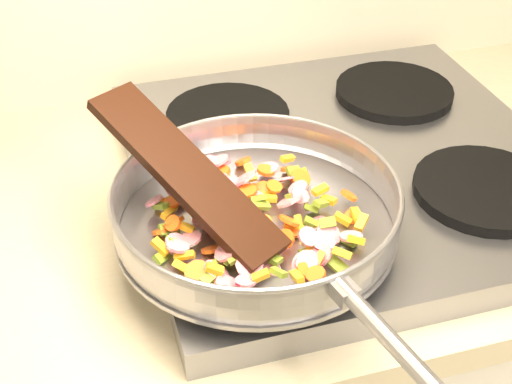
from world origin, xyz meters
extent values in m
cube|color=#939399|center=(-0.70, 1.67, 0.92)|extent=(0.60, 0.60, 0.04)
cylinder|color=black|center=(-0.84, 1.52, 0.95)|extent=(0.19, 0.19, 0.02)
cylinder|color=black|center=(-0.56, 1.52, 0.95)|extent=(0.19, 0.19, 0.02)
cylinder|color=black|center=(-0.84, 1.81, 0.95)|extent=(0.19, 0.19, 0.02)
cylinder|color=black|center=(-0.56, 1.81, 0.95)|extent=(0.19, 0.19, 0.02)
cylinder|color=#9E9EA5|center=(-0.88, 1.53, 0.96)|extent=(0.34, 0.34, 0.01)
torus|color=#9E9EA5|center=(-0.88, 1.53, 0.99)|extent=(0.39, 0.39, 0.05)
torus|color=#9E9EA5|center=(-0.88, 1.53, 1.01)|extent=(0.34, 0.34, 0.01)
cylinder|color=#9E9EA5|center=(-0.82, 1.27, 1.01)|extent=(0.06, 0.19, 0.02)
cube|color=#9E9EA5|center=(-0.84, 1.35, 1.00)|extent=(0.03, 0.03, 0.02)
cylinder|color=#BD1239|center=(-0.92, 1.41, 0.98)|extent=(0.03, 0.03, 0.01)
cylinder|color=#BD1239|center=(-0.88, 1.47, 0.98)|extent=(0.04, 0.04, 0.02)
cube|color=olive|center=(-0.80, 1.59, 0.97)|extent=(0.02, 0.02, 0.02)
cylinder|color=#BD1239|center=(-0.90, 1.59, 0.98)|extent=(0.03, 0.03, 0.02)
cylinder|color=#BD1239|center=(-0.85, 1.43, 0.96)|extent=(0.03, 0.03, 0.01)
cylinder|color=#FA5E18|center=(-0.92, 1.57, 0.98)|extent=(0.04, 0.03, 0.02)
cube|color=olive|center=(-0.89, 1.41, 0.99)|extent=(0.02, 0.02, 0.01)
cylinder|color=#FA5E18|center=(-0.85, 1.40, 0.98)|extent=(0.03, 0.03, 0.02)
cube|color=olive|center=(-0.95, 1.45, 0.97)|extent=(0.02, 0.02, 0.01)
cube|color=olive|center=(-0.93, 1.46, 0.97)|extent=(0.01, 0.03, 0.02)
cylinder|color=#BD1239|center=(-0.83, 1.43, 0.98)|extent=(0.03, 0.04, 0.03)
cube|color=yellow|center=(-0.86, 1.61, 0.97)|extent=(0.01, 0.03, 0.02)
cube|color=yellow|center=(-1.00, 1.50, 0.97)|extent=(0.02, 0.02, 0.02)
cylinder|color=#BD1239|center=(-0.90, 1.47, 0.97)|extent=(0.03, 0.03, 0.02)
cylinder|color=#FA5E18|center=(-0.98, 1.53, 0.98)|extent=(0.04, 0.03, 0.03)
cube|color=olive|center=(-0.92, 1.47, 0.97)|extent=(0.03, 0.02, 0.01)
cube|color=yellow|center=(-0.97, 1.58, 0.97)|extent=(0.02, 0.02, 0.01)
cylinder|color=#BD1239|center=(-0.90, 1.57, 0.97)|extent=(0.04, 0.04, 0.01)
cylinder|color=#FA5E18|center=(-0.89, 1.52, 0.97)|extent=(0.03, 0.03, 0.02)
cube|color=yellow|center=(-0.83, 1.45, 0.97)|extent=(0.02, 0.02, 0.02)
cube|color=yellow|center=(-0.78, 1.49, 0.97)|extent=(0.02, 0.02, 0.01)
cylinder|color=#FA5E18|center=(-0.92, 1.59, 0.97)|extent=(0.03, 0.04, 0.02)
cube|color=yellow|center=(-0.92, 1.54, 0.98)|extent=(0.02, 0.02, 0.01)
cylinder|color=#FA5E18|center=(-0.99, 1.53, 0.97)|extent=(0.03, 0.03, 0.02)
cube|color=olive|center=(-0.99, 1.57, 0.98)|extent=(0.02, 0.02, 0.02)
cylinder|color=#BD1239|center=(-0.93, 1.46, 0.98)|extent=(0.04, 0.05, 0.03)
cylinder|color=#FA5E18|center=(-0.94, 1.49, 0.97)|extent=(0.03, 0.03, 0.02)
cylinder|color=#FA5E18|center=(-0.85, 1.49, 0.98)|extent=(0.03, 0.04, 0.02)
cube|color=yellow|center=(-0.91, 1.41, 0.99)|extent=(0.02, 0.01, 0.01)
cylinder|color=#FA5E18|center=(-0.80, 1.58, 0.98)|extent=(0.04, 0.04, 0.02)
cube|color=yellow|center=(-0.79, 1.44, 0.99)|extent=(0.02, 0.02, 0.01)
cube|color=yellow|center=(-0.96, 1.52, 0.98)|extent=(0.02, 0.02, 0.01)
cylinder|color=#BD1239|center=(-0.98, 1.49, 0.98)|extent=(0.03, 0.03, 0.01)
cylinder|color=#FA5E18|center=(-0.86, 1.58, 0.97)|extent=(0.04, 0.04, 0.02)
cube|color=olive|center=(-0.98, 1.50, 0.98)|extent=(0.02, 0.02, 0.01)
cube|color=olive|center=(-0.82, 1.54, 0.98)|extent=(0.02, 0.02, 0.02)
cube|color=yellow|center=(-0.98, 1.59, 0.97)|extent=(0.02, 0.02, 0.02)
cylinder|color=#BD1239|center=(-0.82, 1.45, 0.98)|extent=(0.04, 0.04, 0.01)
cylinder|color=#BD1239|center=(-0.89, 1.59, 0.98)|extent=(0.04, 0.04, 0.01)
cylinder|color=#BD1239|center=(-0.93, 1.54, 0.98)|extent=(0.05, 0.04, 0.03)
cylinder|color=#FA5E18|center=(-0.86, 1.47, 0.98)|extent=(0.03, 0.03, 0.02)
cube|color=yellow|center=(-0.81, 1.62, 0.98)|extent=(0.02, 0.02, 0.01)
cube|color=olive|center=(-0.81, 1.50, 0.97)|extent=(0.02, 0.02, 0.02)
cylinder|color=#FA5E18|center=(-0.97, 1.57, 0.98)|extent=(0.03, 0.03, 0.01)
cylinder|color=#FA5E18|center=(-0.98, 1.53, 0.98)|extent=(0.03, 0.03, 0.02)
cube|color=yellow|center=(-0.90, 1.61, 0.97)|extent=(0.03, 0.02, 0.01)
cylinder|color=#BD1239|center=(-0.85, 1.49, 0.96)|extent=(0.04, 0.04, 0.02)
cube|color=olive|center=(-0.92, 1.52, 0.98)|extent=(0.02, 0.02, 0.02)
cylinder|color=#BD1239|center=(-0.83, 1.46, 0.98)|extent=(0.03, 0.03, 0.02)
cube|color=olive|center=(-0.80, 1.52, 0.98)|extent=(0.02, 0.02, 0.01)
cube|color=olive|center=(-0.81, 1.42, 0.97)|extent=(0.02, 0.03, 0.02)
cylinder|color=#BD1239|center=(-0.94, 1.53, 0.98)|extent=(0.03, 0.03, 0.02)
cube|color=olive|center=(-0.80, 1.53, 0.97)|extent=(0.02, 0.02, 0.01)
cube|color=yellow|center=(-0.88, 1.48, 0.98)|extent=(0.02, 0.02, 0.01)
cylinder|color=#FA5E18|center=(-0.97, 1.45, 0.98)|extent=(0.04, 0.04, 0.01)
cube|color=olive|center=(-0.84, 1.49, 0.97)|extent=(0.02, 0.02, 0.01)
cylinder|color=#BD1239|center=(-0.81, 1.56, 0.96)|extent=(0.04, 0.03, 0.02)
cylinder|color=#BD1239|center=(-0.81, 1.50, 0.96)|extent=(0.03, 0.04, 0.02)
cube|color=yellow|center=(-0.80, 1.60, 0.97)|extent=(0.02, 0.01, 0.02)
cube|color=yellow|center=(-0.83, 1.46, 0.97)|extent=(0.02, 0.02, 0.02)
cube|color=yellow|center=(-0.87, 1.40, 0.99)|extent=(0.01, 0.03, 0.02)
cylinder|color=#BD1239|center=(-0.89, 1.44, 0.96)|extent=(0.03, 0.03, 0.02)
cylinder|color=#BD1239|center=(-0.95, 1.44, 0.97)|extent=(0.04, 0.05, 0.03)
cylinder|color=#FA5E18|center=(-0.84, 1.61, 0.98)|extent=(0.04, 0.03, 0.01)
cylinder|color=#FA5E18|center=(-0.88, 1.57, 0.98)|extent=(0.03, 0.03, 0.01)
cylinder|color=#FA5E18|center=(-0.84, 1.44, 0.97)|extent=(0.03, 0.02, 0.02)
cube|color=olive|center=(-0.84, 1.45, 0.97)|extent=(0.02, 0.02, 0.01)
cube|color=yellow|center=(-0.84, 1.42, 0.98)|extent=(0.02, 0.02, 0.02)
cube|color=yellow|center=(-0.90, 1.53, 0.98)|extent=(0.02, 0.01, 0.01)
cylinder|color=#BD1239|center=(-0.87, 1.59, 0.98)|extent=(0.04, 0.04, 0.03)
cylinder|color=#FA5E18|center=(-0.81, 1.61, 0.97)|extent=(0.03, 0.03, 0.02)
cylinder|color=#BD1239|center=(-0.89, 1.54, 0.97)|extent=(0.03, 0.03, 0.03)
cylinder|color=#FA5E18|center=(-0.85, 1.42, 0.97)|extent=(0.03, 0.03, 0.02)
cube|color=yellow|center=(-0.93, 1.61, 0.99)|extent=(0.02, 0.01, 0.02)
cylinder|color=#BD1239|center=(-0.96, 1.59, 0.97)|extent=(0.03, 0.04, 0.02)
cylinder|color=#BD1239|center=(-0.91, 1.45, 0.98)|extent=(0.04, 0.04, 0.01)
cylinder|color=#BD1239|center=(-0.91, 1.64, 0.98)|extent=(0.04, 0.04, 0.03)
cube|color=olive|center=(-0.89, 1.59, 0.97)|extent=(0.02, 0.02, 0.01)
cylinder|color=#BD1239|center=(-0.82, 1.53, 0.99)|extent=(0.03, 0.03, 0.02)
cube|color=yellow|center=(-0.98, 1.55, 0.98)|extent=(0.03, 0.03, 0.01)
cylinder|color=#BD1239|center=(-0.83, 1.53, 0.98)|extent=(0.05, 0.04, 0.02)
cylinder|color=#BD1239|center=(-0.79, 1.45, 0.98)|extent=(0.03, 0.03, 0.01)
cube|color=yellow|center=(-0.94, 1.54, 0.99)|extent=(0.02, 0.02, 0.02)
cylinder|color=#FA5E18|center=(-0.76, 1.50, 0.96)|extent=(0.02, 0.03, 0.01)
cylinder|color=#BD1239|center=(-0.83, 1.58, 0.98)|extent=(0.04, 0.04, 0.03)
cube|color=yellow|center=(-0.79, 1.54, 0.99)|extent=(0.02, 0.02, 0.01)
cube|color=olive|center=(-0.80, 1.48, 0.98)|extent=(0.02, 0.02, 0.01)
cylinder|color=#BD1239|center=(-0.85, 1.42, 0.97)|extent=(0.04, 0.04, 0.02)
cylinder|color=#FA5E18|center=(-0.85, 1.59, 0.97)|extent=(0.02, 0.02, 0.01)
cube|color=yellow|center=(-0.77, 1.47, 0.98)|extent=(0.02, 0.02, 0.01)
cylinder|color=#BD1239|center=(-0.89, 1.49, 0.98)|extent=(0.04, 0.04, 0.02)
cube|color=olive|center=(-0.88, 1.44, 0.98)|extent=(0.02, 0.02, 0.01)
cube|color=yellow|center=(-0.94, 1.56, 0.98)|extent=(0.02, 0.02, 0.01)
cube|color=olive|center=(-1.00, 1.49, 0.97)|extent=(0.02, 0.03, 0.02)
cylinder|color=#FA5E18|center=(-0.86, 1.65, 0.97)|extent=(0.03, 0.03, 0.02)
cylinder|color=#BD1239|center=(-0.94, 1.42, 0.97)|extent=(0.04, 0.04, 0.03)
cylinder|color=#BD1239|center=(-0.89, 1.64, 0.98)|extent=(0.04, 0.03, 0.02)
cylinder|color=#BD1239|center=(-0.85, 1.42, 0.98)|extent=(0.03, 0.03, 0.02)
cube|color=yellow|center=(-0.76, 1.49, 0.97)|extent=(0.01, 0.03, 0.01)
cube|color=yellow|center=(-0.92, 1.56, 0.97)|extent=(0.02, 0.02, 0.02)
cube|color=yellow|center=(-0.91, 1.56, 0.97)|extent=(0.02, 0.02, 0.02)
cylinder|color=#BD1239|center=(-0.96, 1.50, 0.98)|extent=(0.03, 0.03, 0.01)
cube|color=olive|center=(-0.92, 1.45, 0.99)|extent=(0.02, 0.01, 0.01)
cylinder|color=#BD1239|center=(-0.96, 1.60, 0.98)|extent=(0.04, 0.04, 0.02)
cylinder|color=#FA5E18|center=(-0.91, 1.52, 0.99)|extent=(0.03, 0.03, 0.01)
cube|color=olive|center=(-0.80, 1.60, 0.97)|extent=(0.02, 0.02, 0.02)
cube|color=yellow|center=(-0.95, 1.43, 0.97)|extent=(0.01, 0.02, 0.02)
cube|color=yellow|center=(-0.95, 1.44, 0.98)|extent=(0.02, 0.01, 0.02)
cylinder|color=#BD1239|center=(-0.91, 1.63, 0.98)|extent=(0.03, 0.03, 0.02)
cylinder|color=#FA5E18|center=(-0.84, 1.56, 0.98)|extent=(0.03, 0.03, 0.01)
cube|color=yellow|center=(-0.78, 1.53, 0.98)|extent=(0.02, 0.02, 0.01)
cylinder|color=#BD1239|center=(-0.87, 1.56, 0.97)|extent=(0.03, 0.03, 0.01)
cube|color=yellow|center=(-0.98, 1.47, 0.97)|extent=(0.02, 0.02, 0.01)
cylinder|color=#BD1239|center=(-0.83, 1.62, 0.97)|extent=(0.04, 0.04, 0.01)
cylinder|color=#BD1239|center=(-0.99, 1.58, 0.98)|extent=(0.03, 0.03, 0.02)
cylinder|color=#BD1239|center=(-0.81, 1.47, 0.97)|extent=(0.04, 0.03, 0.02)
cube|color=yellow|center=(-0.81, 1.42, 0.98)|extent=(0.02, 0.02, 0.01)
cube|color=yellow|center=(-0.85, 1.55, 0.98)|extent=(0.02, 0.01, 0.01)
cube|color=yellow|center=(-0.83, 1.50, 0.97)|extent=(0.01, 0.02, 0.02)
cylinder|color=#FA5E18|center=(-0.76, 1.52, 0.98)|extent=(0.03, 0.03, 0.02)
cylinder|color=#BD1239|center=(-0.98, 1.50, 0.97)|extent=(0.03, 0.04, 0.03)
cylinder|color=#FA5E18|center=(-0.95, 1.60, 0.97)|extent=(0.04, 0.04, 0.01)
cylinder|color=#BD1239|center=(-0.89, 1.65, 0.98)|extent=(0.04, 0.03, 0.01)
cube|color=olive|center=(-0.96, 1.43, 0.98)|extent=(0.02, 0.02, 0.01)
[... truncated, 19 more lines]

